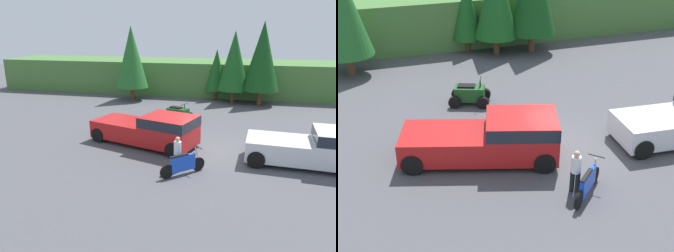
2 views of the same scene
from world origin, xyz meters
TOP-DOWN VIEW (x-y plane):
  - ground_plane at (0.00, 0.00)m, footprint 80.00×80.00m
  - hillside_backdrop at (0.00, 16.00)m, footprint 44.00×6.00m
  - tree_left at (-7.62, 11.03)m, footprint 2.79×2.79m
  - tree_mid_left at (-0.48, 12.95)m, footprint 1.94×1.94m
  - pickup_truck_red at (-2.83, 0.05)m, footprint 6.24×3.86m
  - dirt_bike at (-0.54, -3.23)m, footprint 1.71×1.62m
  - quad_atv at (-2.41, 5.21)m, footprint 2.22×1.84m
  - rider_person at (-0.85, -2.91)m, footprint 0.45×0.45m

SIDE VIEW (x-z plane):
  - ground_plane at x=0.00m, z-range 0.00..0.00m
  - dirt_bike at x=-0.54m, z-range -0.10..1.06m
  - quad_atv at x=-2.41m, z-range -0.14..1.11m
  - rider_person at x=-0.85m, z-range 0.07..1.68m
  - pickup_truck_red at x=-2.83m, z-range 0.06..1.83m
  - hillside_backdrop at x=0.00m, z-range 0.00..3.08m
  - tree_mid_left at x=-0.48m, z-range 0.39..4.80m
  - tree_left at x=-7.62m, z-range 0.56..6.90m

